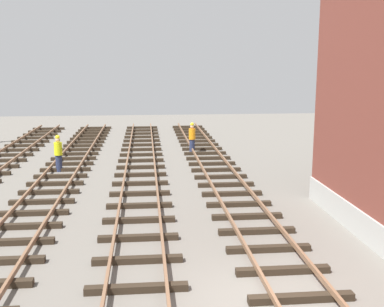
% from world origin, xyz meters
% --- Properties ---
extents(ground_plane, '(80.00, 80.00, 0.00)m').
position_xyz_m(ground_plane, '(0.00, 0.00, 0.00)').
color(ground_plane, slate).
extents(track_near_building, '(2.50, 61.02, 0.32)m').
position_xyz_m(track_near_building, '(0.88, 0.00, 0.13)').
color(track_near_building, '#2D2319').
rests_on(track_near_building, ground).
extents(track_centre, '(2.50, 61.02, 0.32)m').
position_xyz_m(track_centre, '(-2.93, -0.00, 0.13)').
color(track_centre, '#2D2319').
rests_on(track_centre, ground).
extents(track_worker_foreground, '(0.40, 0.40, 1.87)m').
position_xyz_m(track_worker_foreground, '(0.16, 18.48, 0.93)').
color(track_worker_foreground, '#262D4C').
rests_on(track_worker_foreground, ground).
extents(track_worker_distant, '(0.40, 0.40, 1.87)m').
position_xyz_m(track_worker_distant, '(-7.03, 14.20, 0.93)').
color(track_worker_distant, '#262D4C').
rests_on(track_worker_distant, ground).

